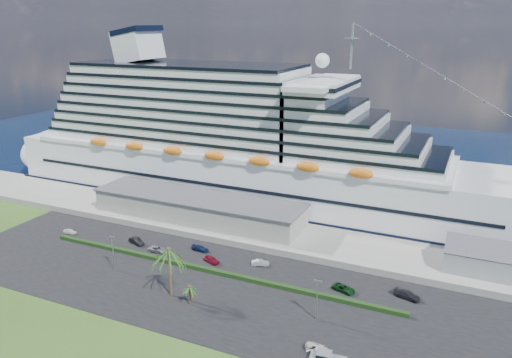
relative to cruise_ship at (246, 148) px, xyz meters
The scene contains 22 objects.
ground 69.56m from the cruise_ship, 71.40° to the right, with size 420.00×420.00×0.00m, color #35521B.
asphalt_lot 59.58m from the cruise_ship, 67.89° to the right, with size 140.00×38.00×0.12m, color black.
wharf 35.90m from the cruise_ship, 48.10° to the right, with size 240.00×20.00×1.80m, color gray.
water 71.40m from the cruise_ship, 71.93° to the left, with size 420.00×160.00×0.02m, color black.
cruise_ship is the anchor object (origin of this frame).
terminal_building 26.92m from the cruise_ship, 98.22° to the right, with size 61.00×15.00×6.30m.
port_shed 78.32m from the cruise_ship, 18.08° to the right, with size 24.00×12.31×7.37m.
hedge 52.41m from the cruise_ship, 74.26° to the right, with size 88.00×1.10×0.90m, color black.
lamp_post_left 57.50m from the cruise_ship, 96.59° to the right, with size 1.60×0.35×8.27m.
lamp_post_right 70.64m from the cruise_ship, 53.44° to the right, with size 1.60×0.35×8.27m.
palm_tall 61.56m from the cruise_ship, 79.12° to the right, with size 8.82×8.82×11.13m.
palm_short 65.13m from the cruise_ship, 74.52° to the right, with size 3.53×3.53×4.56m.
parked_car_0 56.55m from the cruise_ship, 124.59° to the right, with size 1.49×3.71×1.27m, color white.
parked_car_1 46.64m from the cruise_ship, 103.95° to the right, with size 1.68×4.82×1.59m, color black.
parked_car_2 47.01m from the cruise_ship, 93.97° to the right, with size 2.19×4.75×1.32m, color gray.
parked_car_3 42.84m from the cruise_ship, 81.06° to the right, with size 1.84×4.52×1.31m, color #15234B.
parked_car_4 47.96m from the cruise_ship, 74.81° to the right, with size 1.77×4.39×1.50m, color maroon.
parked_car_5 48.94m from the cruise_ship, 60.38° to the right, with size 1.42×4.07×1.34m, color #B2B5B9.
parked_car_6 63.72m from the cruise_ship, 45.11° to the right, with size 2.24×4.86×1.35m, color #0D3614.
parked_car_7 71.19m from the cruise_ship, 36.19° to the right, with size 2.18×5.36×1.55m, color #242329.
pickup_truck 84.04m from the cruise_ship, 55.14° to the right, with size 6.29×2.83×2.15m.
boat_trailer 81.03m from the cruise_ship, 55.59° to the right, with size 5.35×3.75×1.50m.
Camera 1 is at (43.73, -71.62, 53.81)m, focal length 35.00 mm.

